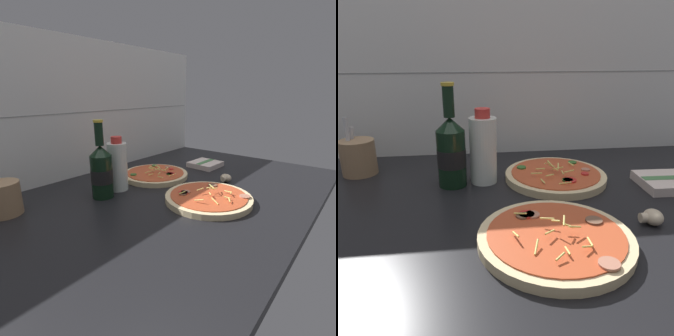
% 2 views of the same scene
% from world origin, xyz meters
% --- Properties ---
extents(counter_slab, '(1.60, 0.90, 0.03)m').
position_xyz_m(counter_slab, '(0.00, 0.00, 0.01)').
color(counter_slab, black).
rests_on(counter_slab, ground).
extents(tile_backsplash, '(1.60, 0.01, 0.60)m').
position_xyz_m(tile_backsplash, '(0.00, 0.45, 0.30)').
color(tile_backsplash, white).
rests_on(tile_backsplash, ground).
extents(pizza_near, '(0.29, 0.29, 0.06)m').
position_xyz_m(pizza_near, '(0.10, -0.14, 0.04)').
color(pizza_near, beige).
rests_on(pizza_near, counter_slab).
extents(pizza_far, '(0.28, 0.28, 0.05)m').
position_xyz_m(pizza_far, '(0.19, 0.18, 0.04)').
color(pizza_far, beige).
rests_on(pizza_far, counter_slab).
extents(beer_bottle, '(0.08, 0.08, 0.27)m').
position_xyz_m(beer_bottle, '(-0.10, 0.17, 0.12)').
color(beer_bottle, black).
rests_on(beer_bottle, counter_slab).
extents(oil_bottle, '(0.07, 0.07, 0.20)m').
position_xyz_m(oil_bottle, '(-0.01, 0.19, 0.12)').
color(oil_bottle, silver).
rests_on(oil_bottle, counter_slab).
extents(mushroom_left, '(0.05, 0.05, 0.03)m').
position_xyz_m(mushroom_left, '(0.32, -0.09, 0.04)').
color(mushroom_left, beige).
rests_on(mushroom_left, counter_slab).
extents(utensil_crock, '(0.10, 0.10, 0.17)m').
position_xyz_m(utensil_crock, '(-0.37, 0.29, 0.08)').
color(utensil_crock, '#9E7A56').
rests_on(utensil_crock, counter_slab).
extents(dish_towel, '(0.14, 0.14, 0.03)m').
position_xyz_m(dish_towel, '(0.47, 0.09, 0.04)').
color(dish_towel, beige).
rests_on(dish_towel, counter_slab).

